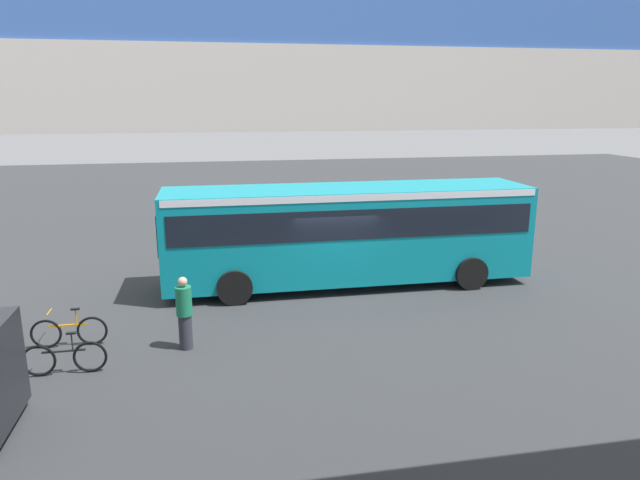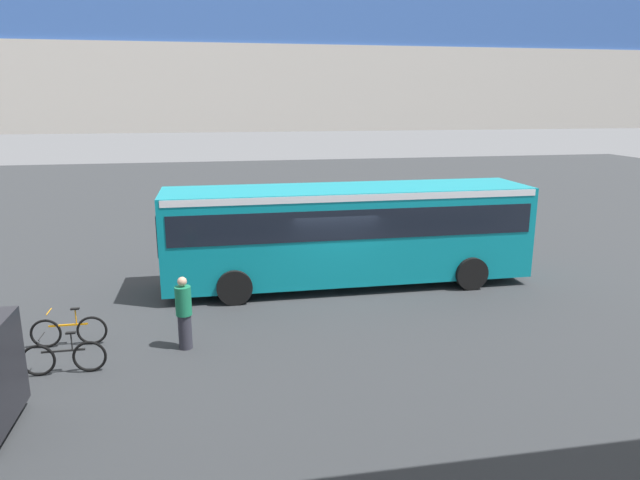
% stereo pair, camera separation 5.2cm
% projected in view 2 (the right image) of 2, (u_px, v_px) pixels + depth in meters
% --- Properties ---
extents(ground, '(80.00, 80.00, 0.00)m').
position_uv_depth(ground, '(332.00, 291.00, 17.73)').
color(ground, '#2D3033').
extents(city_bus, '(11.54, 2.85, 3.15)m').
position_uv_depth(city_bus, '(348.00, 227.00, 18.01)').
color(city_bus, '#0C8493').
rests_on(city_bus, ground).
extents(bicycle_orange, '(1.77, 0.44, 0.96)m').
position_uv_depth(bicycle_orange, '(69.00, 331.00, 13.68)').
color(bicycle_orange, black).
rests_on(bicycle_orange, ground).
extents(bicycle_black, '(1.77, 0.44, 0.96)m').
position_uv_depth(bicycle_black, '(64.00, 358.00, 12.28)').
color(bicycle_black, black).
rests_on(bicycle_black, ground).
extents(pedestrian, '(0.38, 0.38, 1.79)m').
position_uv_depth(pedestrian, '(184.00, 313.00, 13.44)').
color(pedestrian, '#2D2D38').
rests_on(pedestrian, ground).
extents(traffic_sign, '(0.08, 0.60, 2.80)m').
position_uv_depth(traffic_sign, '(253.00, 213.00, 20.18)').
color(traffic_sign, slate).
rests_on(traffic_sign, ground).
extents(lane_dash_leftmost, '(2.00, 0.20, 0.01)m').
position_uv_depth(lane_dash_leftmost, '(428.00, 265.00, 20.51)').
color(lane_dash_leftmost, silver).
rests_on(lane_dash_leftmost, ground).
extents(lane_dash_left, '(2.00, 0.20, 0.01)m').
position_uv_depth(lane_dash_left, '(319.00, 271.00, 19.79)').
color(lane_dash_left, silver).
rests_on(lane_dash_left, ground).
extents(lane_dash_centre, '(2.00, 0.20, 0.01)m').
position_uv_depth(lane_dash_centre, '(202.00, 277.00, 19.07)').
color(lane_dash_centre, silver).
rests_on(lane_dash_centre, ground).
extents(pedestrian_overpass, '(25.14, 2.60, 7.21)m').
position_uv_depth(pedestrian_overpass, '(595.00, 151.00, 5.25)').
color(pedestrian_overpass, '#B2ADA5').
rests_on(pedestrian_overpass, ground).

